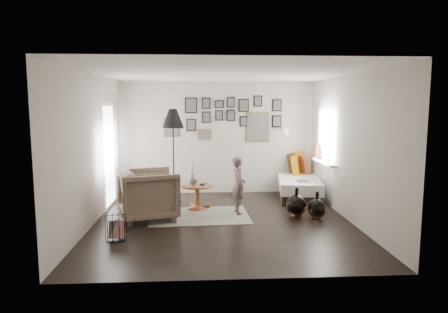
{
  "coord_description": "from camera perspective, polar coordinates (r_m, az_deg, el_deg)",
  "views": [
    {
      "loc": [
        -0.39,
        -6.89,
        2.05
      ],
      "look_at": [
        0.05,
        0.5,
        1.1
      ],
      "focal_mm": 32.0,
      "sensor_mm": 36.0,
      "label": 1
    }
  ],
  "objects": [
    {
      "name": "pedestal_table",
      "position": [
        7.97,
        -3.86,
        -5.93
      ],
      "size": [
        0.62,
        0.62,
        0.49
      ],
      "rotation": [
        0.0,
        0.0,
        -0.32
      ],
      "color": "brown",
      "rests_on": "ground"
    },
    {
      "name": "vase",
      "position": [
        7.91,
        -4.47,
        -3.09
      ],
      "size": [
        0.18,
        0.18,
        0.44
      ],
      "color": "black",
      "rests_on": "pedestal_table"
    },
    {
      "name": "ceiling",
      "position": [
        6.92,
        -0.17,
        11.87
      ],
      "size": [
        4.8,
        4.8,
        0.0
      ],
      "primitive_type": "plane",
      "rotation": [
        3.14,
        0.0,
        0.0
      ],
      "color": "white",
      "rests_on": "wall_back"
    },
    {
      "name": "magazine_basket",
      "position": [
        6.42,
        -15.17,
        -9.77
      ],
      "size": [
        0.37,
        0.37,
        0.39
      ],
      "rotation": [
        0.0,
        0.0,
        0.21
      ],
      "color": "black",
      "rests_on": "ground"
    },
    {
      "name": "wall_right",
      "position": [
        7.42,
        17.47,
        1.17
      ],
      "size": [
        0.0,
        4.8,
        4.8
      ],
      "primitive_type": "plane",
      "rotation": [
        1.57,
        0.0,
        -1.57
      ],
      "color": "#AFA599",
      "rests_on": "ground"
    },
    {
      "name": "wall_front",
      "position": [
        4.57,
        1.53,
        -2.13
      ],
      "size": [
        4.5,
        0.0,
        4.5
      ],
      "primitive_type": "plane",
      "rotation": [
        -1.57,
        0.0,
        0.0
      ],
      "color": "#AFA599",
      "rests_on": "ground"
    },
    {
      "name": "child",
      "position": [
        7.56,
        2.07,
        -4.14
      ],
      "size": [
        0.33,
        0.44,
        1.1
      ],
      "primitive_type": "imported",
      "rotation": [
        0.0,
        0.0,
        1.74
      ],
      "color": "#614E4C",
      "rests_on": "ground"
    },
    {
      "name": "gallery_wall",
      "position": [
        9.3,
        0.77,
        5.42
      ],
      "size": [
        2.74,
        0.03,
        1.08
      ],
      "color": "brown",
      "rests_on": "wall_back"
    },
    {
      "name": "ground",
      "position": [
        7.2,
        -0.16,
        -9.23
      ],
      "size": [
        4.8,
        4.8,
        0.0
      ],
      "primitive_type": "plane",
      "color": "black",
      "rests_on": "ground"
    },
    {
      "name": "magazine_on_daybed",
      "position": [
        8.6,
        11.18,
        -3.46
      ],
      "size": [
        0.22,
        0.31,
        0.02
      ],
      "primitive_type": "cube",
      "rotation": [
        0.0,
        0.0,
        0.01
      ],
      "color": "black",
      "rests_on": "daybed"
    },
    {
      "name": "wall_sconce",
      "position": [
        9.25,
        8.73,
        3.59
      ],
      "size": [
        0.18,
        0.36,
        0.16
      ],
      "color": "white",
      "rests_on": "wall_back"
    },
    {
      "name": "wall_back",
      "position": [
        9.33,
        -1.0,
        2.7
      ],
      "size": [
        4.5,
        0.0,
        4.5
      ],
      "primitive_type": "plane",
      "rotation": [
        1.57,
        0.0,
        0.0
      ],
      "color": "#AFA599",
      "rests_on": "ground"
    },
    {
      "name": "candles",
      "position": [
        7.9,
        -3.09,
        -3.28
      ],
      "size": [
        0.11,
        0.11,
        0.23
      ],
      "color": "black",
      "rests_on": "pedestal_table"
    },
    {
      "name": "armchair_cushion",
      "position": [
        7.39,
        -10.45,
        -5.07
      ],
      "size": [
        0.5,
        0.51,
        0.19
      ],
      "primitive_type": "cube",
      "rotation": [
        -0.21,
        0.0,
        0.25
      ],
      "color": "silver",
      "rests_on": "armchair"
    },
    {
      "name": "demijohn_small",
      "position": [
        7.5,
        13.13,
        -7.25
      ],
      "size": [
        0.32,
        0.32,
        0.5
      ],
      "color": "black",
      "rests_on": "ground"
    },
    {
      "name": "demijohn_large",
      "position": [
        7.52,
        10.29,
        -6.95
      ],
      "size": [
        0.37,
        0.37,
        0.55
      ],
      "color": "black",
      "rests_on": "ground"
    },
    {
      "name": "floor_lamp",
      "position": [
        8.43,
        -7.3,
        4.93
      ],
      "size": [
        0.46,
        0.46,
        1.98
      ],
      "rotation": [
        0.0,
        0.0,
        0.14
      ],
      "color": "black",
      "rests_on": "ground"
    },
    {
      "name": "daybed",
      "position": [
        9.26,
        10.45,
        -3.69
      ],
      "size": [
        1.18,
        2.12,
        0.99
      ],
      "rotation": [
        0.0,
        0.0,
        -0.17
      ],
      "color": "black",
      "rests_on": "ground"
    },
    {
      "name": "armchair",
      "position": [
        7.35,
        -10.72,
        -5.35
      ],
      "size": [
        1.23,
        1.21,
        0.91
      ],
      "primitive_type": "imported",
      "rotation": [
        0.0,
        0.0,
        1.86
      ],
      "color": "brown",
      "rests_on": "ground"
    },
    {
      "name": "rug",
      "position": [
        7.53,
        -3.46,
        -8.44
      ],
      "size": [
        1.86,
        1.33,
        0.01
      ],
      "primitive_type": "cube",
      "rotation": [
        0.0,
        0.0,
        0.04
      ],
      "color": "beige",
      "rests_on": "ground"
    },
    {
      "name": "window_right",
      "position": [
        8.69,
        13.79,
        -0.29
      ],
      "size": [
        0.15,
        1.32,
        1.3
      ],
      "color": "white",
      "rests_on": "wall_right"
    },
    {
      "name": "wall_left",
      "position": [
        7.18,
        -18.41,
        0.94
      ],
      "size": [
        0.0,
        4.8,
        4.8
      ],
      "primitive_type": "plane",
      "rotation": [
        1.57,
        0.0,
        1.57
      ],
      "color": "#AFA599",
      "rests_on": "ground"
    },
    {
      "name": "door_left",
      "position": [
        8.36,
        -16.13,
        0.15
      ],
      "size": [
        0.0,
        2.14,
        2.14
      ],
      "color": "white",
      "rests_on": "wall_left"
    }
  ]
}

